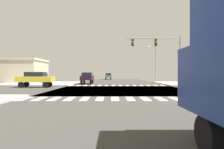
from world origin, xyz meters
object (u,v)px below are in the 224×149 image
at_px(sedan_crossing_3, 36,78).
at_px(bank_building, 13,71).
at_px(sedan_queued_4, 87,77).
at_px(sedan_farside_2, 108,76).
at_px(street_lamp, 154,60).
at_px(traffic_signal_mast, 160,48).

bearing_deg(sedan_crossing_3, bank_building, -143.41).
bearing_deg(bank_building, sedan_queued_4, -17.35).
distance_m(sedan_farside_2, sedan_crossing_3, 33.61).
distance_m(bank_building, sedan_queued_4, 15.19).
xyz_separation_m(street_lamp, bank_building, (-26.86, -1.67, -2.12)).
bearing_deg(street_lamp, sedan_farside_2, 116.80).
height_order(street_lamp, bank_building, street_lamp).
distance_m(traffic_signal_mast, street_lamp, 10.73).
xyz_separation_m(sedan_crossing_3, sedan_queued_4, (5.34, 7.77, 0.00)).
xyz_separation_m(bank_building, sedan_crossing_3, (9.12, -12.29, -1.10)).
height_order(street_lamp, sedan_queued_4, street_lamp).
bearing_deg(sedan_farside_2, street_lamp, 116.80).
height_order(sedan_farside_2, sedan_crossing_3, same).
xyz_separation_m(bank_building, sedan_farside_2, (17.46, 20.26, -1.10)).
distance_m(sedan_crossing_3, sedan_queued_4, 9.43).
bearing_deg(bank_building, street_lamp, 3.56).
xyz_separation_m(traffic_signal_mast, sedan_crossing_3, (-16.09, -3.40, -4.12)).
bearing_deg(sedan_farside_2, traffic_signal_mast, 104.88).
height_order(traffic_signal_mast, bank_building, traffic_signal_mast).
bearing_deg(sedan_queued_4, bank_building, -17.35).
bearing_deg(traffic_signal_mast, sedan_farside_2, 104.88).
distance_m(street_lamp, bank_building, 26.99).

